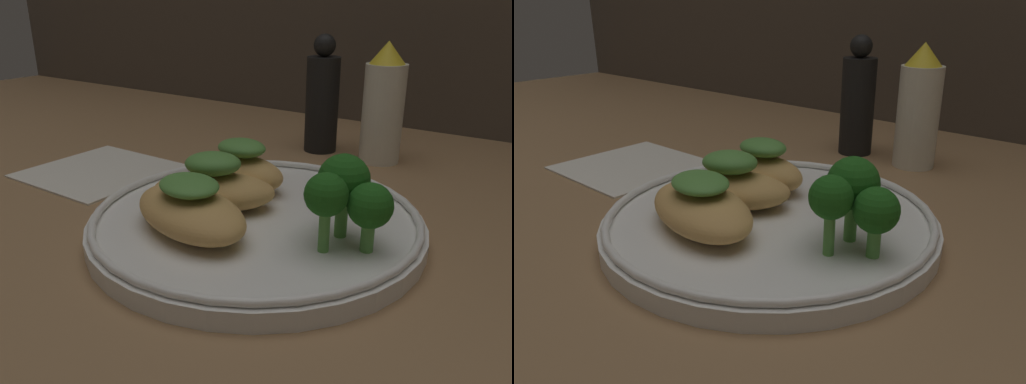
# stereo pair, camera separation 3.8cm
# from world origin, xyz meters

# --- Properties ---
(ground_plane) EXTENTS (1.80, 1.80, 0.01)m
(ground_plane) POSITION_xyz_m (0.00, 0.00, -0.01)
(ground_plane) COLOR #936D47
(plate) EXTENTS (0.26, 0.26, 0.02)m
(plate) POSITION_xyz_m (0.00, 0.00, 0.01)
(plate) COLOR white
(plate) RESTS_ON ground_plane
(grilled_meat_front) EXTENTS (0.12, 0.09, 0.04)m
(grilled_meat_front) POSITION_xyz_m (-0.02, -0.05, 0.03)
(grilled_meat_front) COLOR tan
(grilled_meat_front) RESTS_ON plate
(grilled_meat_middle) EXTENTS (0.11, 0.09, 0.05)m
(grilled_meat_middle) POSITION_xyz_m (-0.04, -0.01, 0.03)
(grilled_meat_middle) COLOR tan
(grilled_meat_middle) RESTS_ON plate
(grilled_meat_back) EXTENTS (0.08, 0.05, 0.05)m
(grilled_meat_back) POSITION_xyz_m (-0.04, 0.04, 0.03)
(grilled_meat_back) COLOR tan
(grilled_meat_back) RESTS_ON plate
(broccoli_bunch) EXTENTS (0.06, 0.06, 0.06)m
(broccoli_bunch) POSITION_xyz_m (0.08, -0.00, 0.05)
(broccoli_bunch) COLOR #569942
(broccoli_bunch) RESTS_ON plate
(sauce_bottle) EXTENTS (0.04, 0.04, 0.13)m
(sauce_bottle) POSITION_xyz_m (0.01, 0.23, 0.06)
(sauce_bottle) COLOR silver
(sauce_bottle) RESTS_ON ground_plane
(pepper_grinder) EXTENTS (0.04, 0.04, 0.14)m
(pepper_grinder) POSITION_xyz_m (-0.06, 0.23, 0.06)
(pepper_grinder) COLOR black
(pepper_grinder) RESTS_ON ground_plane
(napkin) EXTENTS (0.13, 0.13, 0.00)m
(napkin) POSITION_xyz_m (-0.22, 0.02, 0.00)
(napkin) COLOR silver
(napkin) RESTS_ON ground_plane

